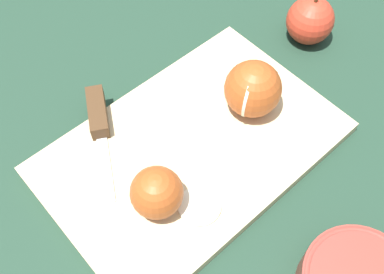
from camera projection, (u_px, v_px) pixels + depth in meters
name	position (u px, v px, depth m)	size (l,w,h in m)	color
ground_plane	(192.00, 152.00, 0.62)	(4.00, 4.00, 0.00)	#1E3828
cutting_board	(192.00, 149.00, 0.61)	(0.41, 0.28, 0.02)	#D1B789
apple_half_left	(255.00, 91.00, 0.60)	(0.08, 0.08, 0.08)	#AD4C1E
apple_half_right	(157.00, 192.00, 0.53)	(0.06, 0.06, 0.06)	#AD4C1E
knife	(98.00, 117.00, 0.61)	(0.09, 0.16, 0.02)	silver
apple_slice	(200.00, 206.00, 0.55)	(0.05, 0.05, 0.00)	#EFE5C6
apple_whole	(310.00, 20.00, 0.71)	(0.08, 0.08, 0.09)	red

